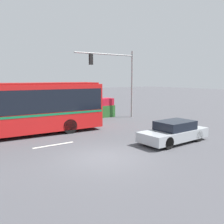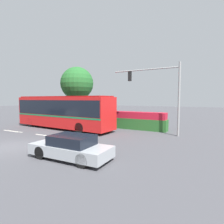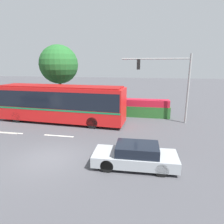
{
  "view_description": "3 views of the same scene",
  "coord_description": "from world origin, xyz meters",
  "px_view_note": "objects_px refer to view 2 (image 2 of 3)",
  "views": [
    {
      "loc": [
        -6.18,
        -9.55,
        3.78
      ],
      "look_at": [
        2.74,
        3.18,
        1.62
      ],
      "focal_mm": 39.82,
      "sensor_mm": 36.0,
      "label": 1
    },
    {
      "loc": [
        11.37,
        -6.95,
        3.15
      ],
      "look_at": [
        3.92,
        6.45,
        2.03
      ],
      "focal_mm": 28.55,
      "sensor_mm": 36.0,
      "label": 2
    },
    {
      "loc": [
        5.5,
        -9.37,
        5.32
      ],
      "look_at": [
        3.15,
        3.14,
        2.16
      ],
      "focal_mm": 30.9,
      "sensor_mm": 36.0,
      "label": 3
    }
  ],
  "objects_px": {
    "city_bus": "(62,110)",
    "sedan_foreground": "(71,147)",
    "traffic_light_pole": "(161,87)",
    "street_tree_left": "(77,84)"
  },
  "relations": [
    {
      "from": "traffic_light_pole",
      "to": "street_tree_left",
      "type": "height_order",
      "value": "street_tree_left"
    },
    {
      "from": "traffic_light_pole",
      "to": "street_tree_left",
      "type": "xyz_separation_m",
      "value": [
        -12.52,
        3.7,
        1.13
      ]
    },
    {
      "from": "traffic_light_pole",
      "to": "sedan_foreground",
      "type": "bearing_deg",
      "value": 74.13
    },
    {
      "from": "city_bus",
      "to": "traffic_light_pole",
      "type": "bearing_deg",
      "value": -166.42
    },
    {
      "from": "sedan_foreground",
      "to": "traffic_light_pole",
      "type": "relative_size",
      "value": 0.72
    },
    {
      "from": "city_bus",
      "to": "sedan_foreground",
      "type": "relative_size",
      "value": 2.7
    },
    {
      "from": "sedan_foreground",
      "to": "traffic_light_pole",
      "type": "distance_m",
      "value": 9.79
    },
    {
      "from": "city_bus",
      "to": "street_tree_left",
      "type": "height_order",
      "value": "street_tree_left"
    },
    {
      "from": "street_tree_left",
      "to": "traffic_light_pole",
      "type": "bearing_deg",
      "value": -16.48
    },
    {
      "from": "sedan_foreground",
      "to": "street_tree_left",
      "type": "xyz_separation_m",
      "value": [
        -10.03,
        12.47,
        4.69
      ]
    }
  ]
}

